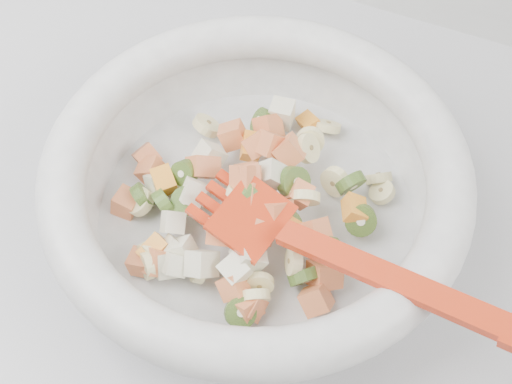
% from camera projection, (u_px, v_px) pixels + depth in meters
% --- Properties ---
extents(counter, '(2.00, 0.60, 0.90)m').
position_uv_depth(counter, '(171.00, 332.00, 1.06)').
color(counter, gray).
rests_on(counter, ground).
extents(mixing_bowl, '(0.41, 0.35, 0.11)m').
position_uv_depth(mixing_bowl, '(256.00, 188.00, 0.59)').
color(mixing_bowl, silver).
rests_on(mixing_bowl, counter).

